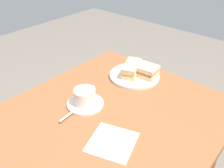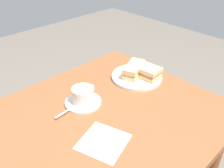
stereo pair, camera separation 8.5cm
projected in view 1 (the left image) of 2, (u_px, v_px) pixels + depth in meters
dining_table at (98, 144)px, 0.96m from camera, size 1.04×0.79×0.73m
sandwich_plate at (134, 76)px, 1.19m from camera, size 0.24×0.24×0.01m
sandwich_front at (131, 69)px, 1.18m from camera, size 0.16×0.11×0.06m
sandwich_back at (144, 70)px, 1.17m from camera, size 0.09×0.13×0.05m
coffee_saucer at (85, 104)px, 1.01m from camera, size 0.15×0.15×0.01m
coffee_cup at (85, 96)px, 0.99m from camera, size 0.12×0.09×0.06m
spoon at (72, 112)px, 0.95m from camera, size 0.10×0.02×0.01m
napkin at (112, 142)px, 0.83m from camera, size 0.19×0.19×0.00m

